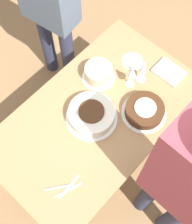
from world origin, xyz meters
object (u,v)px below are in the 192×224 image
at_px(cake_back_decorated, 98,73).
at_px(person_cutting, 187,184).
at_px(cake_center_white, 91,115).
at_px(wine_glass_near, 132,72).
at_px(cake_front_chocolate, 144,110).
at_px(wine_glass_far, 144,67).

distance_m(cake_back_decorated, person_cutting, 0.95).
xyz_separation_m(cake_center_white, cake_back_decorated, (0.25, 0.17, 0.01)).
distance_m(cake_center_white, wine_glass_near, 0.37).
bearing_deg(cake_back_decorated, person_cutting, -109.85).
bearing_deg(cake_back_decorated, cake_center_white, -145.92).
distance_m(cake_center_white, cake_back_decorated, 0.30).
height_order(cake_back_decorated, wine_glass_near, wine_glass_near).
height_order(cake_center_white, cake_back_decorated, cake_back_decorated).
bearing_deg(cake_front_chocolate, wine_glass_near, 62.75).
bearing_deg(cake_back_decorated, cake_front_chocolate, -89.76).
distance_m(cake_center_white, cake_front_chocolate, 0.34).
bearing_deg(person_cutting, cake_front_chocolate, -33.38).
height_order(cake_front_chocolate, wine_glass_near, wine_glass_near).
height_order(cake_front_chocolate, cake_back_decorated, cake_back_decorated).
bearing_deg(cake_front_chocolate, cake_back_decorated, 90.24).
relative_size(cake_center_white, cake_back_decorated, 1.50).
bearing_deg(person_cutting, cake_center_white, -3.90).
relative_size(cake_back_decorated, wine_glass_near, 1.08).
bearing_deg(cake_back_decorated, wine_glass_near, -60.71).
xyz_separation_m(cake_center_white, cake_front_chocolate, (0.25, -0.23, -0.01)).
relative_size(cake_back_decorated, person_cutting, 0.13).
bearing_deg(wine_glass_far, cake_front_chocolate, -136.79).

